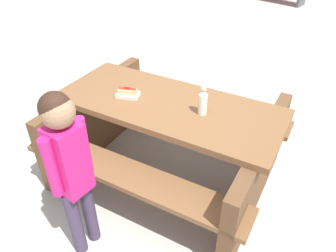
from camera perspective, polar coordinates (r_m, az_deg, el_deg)
The scene contains 5 objects.
ground_plane at distance 3.00m, azimuth -0.00°, elevation -8.21°, with size 30.00×30.00×0.00m, color #B7B2A8.
picnic_table at distance 2.71m, azimuth -0.00°, elevation -1.38°, with size 2.16×1.91×0.75m.
soda_bottle at distance 2.37m, azimuth 6.20°, elevation 4.26°, with size 0.07×0.07×0.22m.
hotdog_tray at distance 2.63m, azimuth -7.13°, elevation 5.82°, with size 0.21×0.19×0.08m.
child_in_coat at distance 2.00m, azimuth -17.17°, elevation -5.79°, with size 0.21×0.30×1.25m.
Camera 1 is at (-1.61, 1.45, 2.07)m, focal length 34.38 mm.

